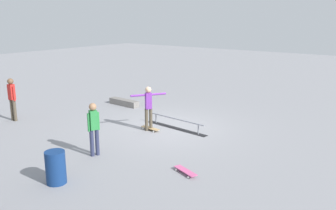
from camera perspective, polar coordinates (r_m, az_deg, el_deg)
ground_plane at (r=13.41m, az=-0.47°, el=-3.57°), size 60.00×60.00×0.00m
grind_rail at (r=13.21m, az=1.30°, el=-3.06°), size 2.74×0.48×0.40m
skate_ledge at (r=16.75m, az=-7.03°, el=0.42°), size 1.64×0.44×0.28m
skater_main at (r=12.82m, az=-3.14°, el=-0.05°), size 0.80×1.12×1.62m
skateboard_main at (r=13.07m, az=-2.83°, el=-3.72°), size 0.82×0.32×0.09m
bystander_green_shirt at (r=10.71m, az=-11.79°, el=-3.35°), size 0.26×0.36×1.61m
bystander_red_shirt at (r=15.28m, az=-23.65°, el=1.18°), size 0.39×0.23×1.71m
loose_skateboard_pink at (r=9.62m, az=2.81°, el=-10.47°), size 0.82×0.46×0.09m
trash_bin at (r=9.39m, az=-17.51°, el=-9.48°), size 0.50×0.50×0.84m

